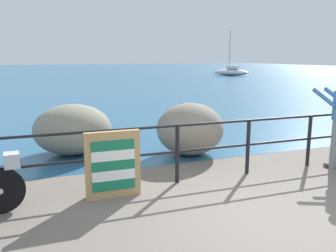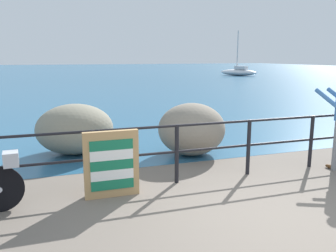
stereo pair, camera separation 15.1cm
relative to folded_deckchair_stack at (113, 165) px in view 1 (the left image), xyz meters
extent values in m
cube|color=#6B6056|center=(1.85, 18.53, -0.57)|extent=(120.00, 120.00, 0.10)
cube|color=#285B7F|center=(1.85, 46.25, -0.52)|extent=(120.00, 90.00, 0.01)
cylinder|color=black|center=(-0.24, 0.25, -0.01)|extent=(0.07, 0.07, 1.02)
cylinder|color=black|center=(1.15, 0.25, -0.01)|extent=(0.07, 0.07, 1.02)
cylinder|color=black|center=(2.55, 0.25, -0.01)|extent=(0.07, 0.07, 1.02)
cylinder|color=black|center=(3.94, 0.25, -0.01)|extent=(0.07, 0.07, 1.02)
cylinder|color=black|center=(1.85, 0.25, 0.48)|extent=(9.76, 0.04, 0.04)
cylinder|color=black|center=(1.85, 0.25, 0.03)|extent=(9.76, 0.04, 0.04)
cylinder|color=black|center=(-1.57, -0.05, -0.19)|extent=(0.66, 0.09, 0.66)
cylinder|color=#B7BCC6|center=(-1.57, -0.05, -0.19)|extent=(0.08, 0.06, 0.08)
cube|color=#B7BCC6|center=(-1.39, -0.04, 0.23)|extent=(0.22, 0.26, 0.20)
cylinder|color=slate|center=(4.26, -0.07, -0.04)|extent=(0.12, 0.12, 0.95)
ellipsoid|color=#513319|center=(4.25, -0.01, -0.48)|extent=(0.15, 0.27, 0.08)
ellipsoid|color=#513319|center=(4.44, 0.03, -0.48)|extent=(0.15, 0.27, 0.08)
cylinder|color=#3F72B2|center=(4.13, 0.15, 0.84)|extent=(0.18, 0.52, 0.34)
cylinder|color=#3F72B2|center=(4.48, 0.22, 0.84)|extent=(0.18, 0.52, 0.34)
cube|color=tan|center=(0.00, 0.00, 0.00)|extent=(0.84, 0.09, 1.04)
cube|color=#19704C|center=(0.00, -0.05, -0.31)|extent=(0.66, 0.01, 0.16)
cube|color=white|center=(0.00, -0.05, -0.16)|extent=(0.66, 0.01, 0.16)
cube|color=#19704C|center=(0.00, -0.05, 0.00)|extent=(0.66, 0.01, 0.16)
cube|color=white|center=(0.00, -0.05, 0.16)|extent=(0.66, 0.01, 0.16)
cube|color=#19704C|center=(0.00, -0.05, 0.31)|extent=(0.66, 0.01, 0.16)
ellipsoid|color=gray|center=(2.07, 1.82, 0.05)|extent=(1.48, 1.40, 1.14)
ellipsoid|color=gray|center=(-0.35, 2.73, 0.04)|extent=(1.69, 1.54, 1.11)
ellipsoid|color=white|center=(19.26, 29.80, -0.16)|extent=(3.42, 4.43, 0.70)
cube|color=silver|center=(19.42, 29.54, 0.37)|extent=(1.36, 1.53, 0.36)
cylinder|color=#B2B2B7|center=(19.15, 29.97, 2.29)|extent=(0.10, 0.10, 4.20)
camera|label=1|loc=(-0.96, -5.09, 1.62)|focal=37.42mm
camera|label=2|loc=(-0.82, -5.14, 1.62)|focal=37.42mm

